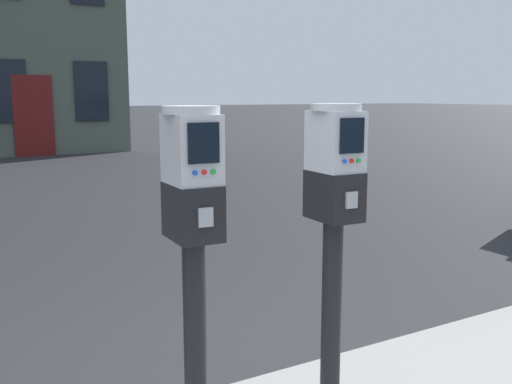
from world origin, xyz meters
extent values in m
cylinder|color=black|center=(-0.21, -0.27, 0.60)|extent=(0.09, 0.09, 0.92)
cube|color=black|center=(-0.21, -0.27, 1.16)|extent=(0.18, 0.25, 0.21)
cube|color=#A5A8AD|center=(-0.22, -0.40, 1.16)|extent=(0.06, 0.01, 0.07)
cube|color=#B7BABF|center=(-0.21, -0.27, 1.40)|extent=(0.18, 0.24, 0.26)
cube|color=black|center=(-0.21, -0.39, 1.43)|extent=(0.12, 0.01, 0.15)
cylinder|color=blue|center=(-0.25, -0.39, 1.33)|extent=(0.02, 0.01, 0.02)
cylinder|color=red|center=(-0.21, -0.39, 1.33)|extent=(0.02, 0.01, 0.02)
cylinder|color=green|center=(-0.18, -0.39, 1.33)|extent=(0.02, 0.01, 0.02)
cylinder|color=#B7BABF|center=(-0.21, -0.27, 1.54)|extent=(0.23, 0.23, 0.03)
cylinder|color=black|center=(0.46, -0.27, 0.60)|extent=(0.09, 0.09, 0.92)
cube|color=black|center=(0.46, -0.27, 1.16)|extent=(0.18, 0.25, 0.21)
cube|color=#A5A8AD|center=(0.46, -0.40, 1.16)|extent=(0.06, 0.01, 0.07)
cube|color=#B7BABF|center=(0.46, -0.27, 1.40)|extent=(0.18, 0.24, 0.26)
cube|color=black|center=(0.46, -0.39, 1.43)|extent=(0.12, 0.01, 0.15)
cylinder|color=blue|center=(0.42, -0.39, 1.33)|extent=(0.02, 0.01, 0.02)
cylinder|color=red|center=(0.46, -0.39, 1.33)|extent=(0.02, 0.01, 0.02)
cylinder|color=green|center=(0.49, -0.39, 1.33)|extent=(0.02, 0.01, 0.02)
cylinder|color=#B7BABF|center=(0.46, -0.27, 1.55)|extent=(0.23, 0.23, 0.03)
cube|color=black|center=(0.99, 13.86, 1.69)|extent=(0.90, 0.06, 1.60)
cube|color=black|center=(3.10, 13.86, 1.69)|extent=(0.90, 0.06, 1.60)
cube|color=#591414|center=(1.56, 13.86, 1.05)|extent=(1.00, 0.07, 2.10)
camera|label=1|loc=(-1.09, -2.26, 1.60)|focal=40.90mm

